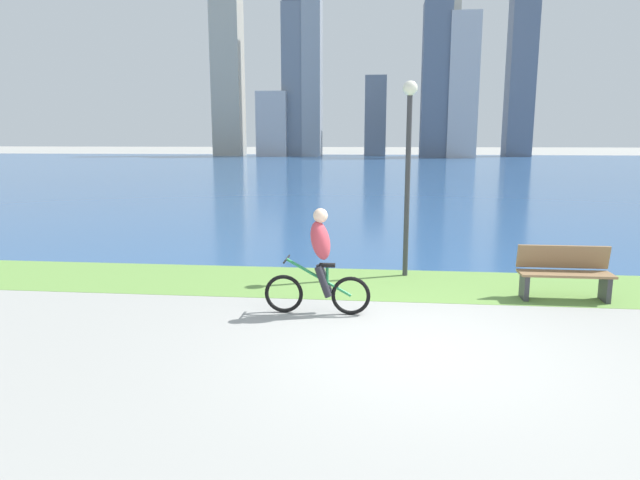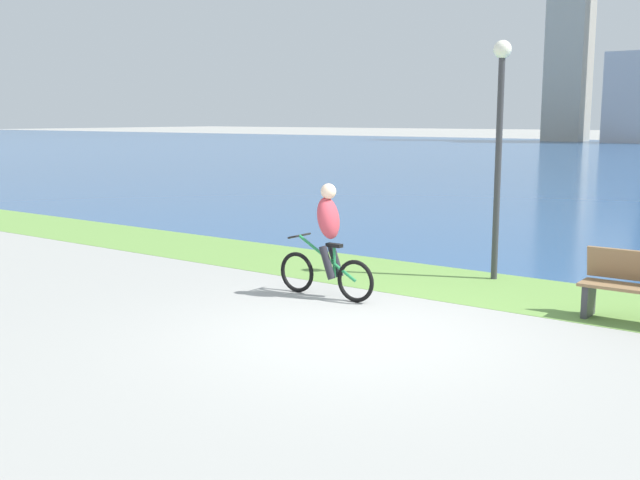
# 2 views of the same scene
# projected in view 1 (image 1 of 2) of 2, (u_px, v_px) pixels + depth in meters

# --- Properties ---
(ground_plane) EXTENTS (300.00, 300.00, 0.00)m
(ground_plane) POSITION_uv_depth(u_px,v_px,m) (415.00, 349.00, 7.18)
(ground_plane) COLOR #9E9E99
(grass_strip_bayside) EXTENTS (120.00, 2.28, 0.01)m
(grass_strip_bayside) POSITION_uv_depth(u_px,v_px,m) (404.00, 284.00, 10.32)
(grass_strip_bayside) COLOR #6B9947
(grass_strip_bayside) RESTS_ON ground
(bay_water_surface) EXTENTS (300.00, 77.26, 0.00)m
(bay_water_surface) POSITION_uv_depth(u_px,v_px,m) (385.00, 168.00, 49.22)
(bay_water_surface) COLOR #2D568C
(bay_water_surface) RESTS_ON ground
(cyclist_lead) EXTENTS (1.64, 0.52, 1.64)m
(cyclist_lead) POSITION_uv_depth(u_px,v_px,m) (320.00, 261.00, 8.48)
(cyclist_lead) COLOR black
(cyclist_lead) RESTS_ON ground
(bench_near_path) EXTENTS (1.50, 0.47, 0.90)m
(bench_near_path) POSITION_uv_depth(u_px,v_px,m) (564.00, 273.00, 9.33)
(bench_near_path) COLOR olive
(bench_near_path) RESTS_ON ground
(lamppost_tall) EXTENTS (0.28, 0.28, 3.72)m
(lamppost_tall) POSITION_uv_depth(u_px,v_px,m) (408.00, 150.00, 10.57)
(lamppost_tall) COLOR #38383D
(lamppost_tall) RESTS_ON ground
(city_skyline_far_shore) EXTENTS (44.96, 11.80, 25.26)m
(city_skyline_far_shore) POSITION_uv_depth(u_px,v_px,m) (350.00, 80.00, 78.01)
(city_skyline_far_shore) COLOR #ADA899
(city_skyline_far_shore) RESTS_ON ground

